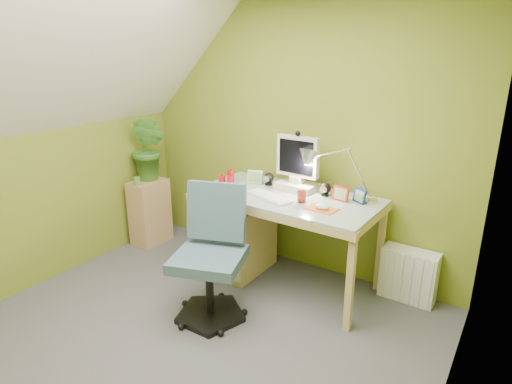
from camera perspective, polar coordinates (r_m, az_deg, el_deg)
The scene contains 23 objects.
floor at distance 3.15m, azimuth -10.68°, elevation -19.97°, with size 3.20×3.20×0.01m, color #515156.
wall_back at distance 3.84m, azimuth 4.95°, elevation 7.32°, with size 3.20×0.01×2.40m, color olive.
wall_left at distance 3.87m, azimuth -29.31°, elevation 5.12°, with size 0.01×3.20×2.40m, color olive.
wall_right at distance 1.88m, azimuth 25.00°, elevation -6.29°, with size 0.01×3.20×2.40m, color olive.
slope_ceiling at distance 3.28m, azimuth -25.96°, elevation 15.19°, with size 1.10×3.20×1.10m, color white.
desk at distance 3.65m, azimuth 3.93°, elevation -6.42°, with size 1.50×0.75×0.80m, color tan, non-canonical shape.
monitor at distance 3.58m, azimuth 5.59°, elevation 4.63°, with size 0.41×0.24×0.56m, color beige, non-canonical shape.
speaker_left at distance 3.75m, azimuth 1.69°, elevation 1.75°, with size 0.09×0.09×0.11m, color black, non-canonical shape.
speaker_right at distance 3.51m, azimuth 9.22°, elevation 0.36°, with size 0.09×0.09×0.11m, color black, non-canonical shape.
keyboard at distance 3.42m, azimuth 1.76°, elevation -0.66°, with size 0.43×0.14×0.02m, color white.
mousepad at distance 3.23m, azimuth 8.74°, elevation -2.24°, with size 0.22×0.16×0.01m, color #D25620.
mouse at distance 3.22m, azimuth 8.76°, elevation -1.96°, with size 0.12×0.07×0.04m, color silver.
amber_tumbler at distance 3.34m, azimuth 6.10°, elevation -0.63°, with size 0.07×0.07×0.09m, color maroon.
candle_cluster at distance 3.81m, azimuth -3.73°, elevation 1.99°, with size 0.15×0.13×0.11m, color red, non-canonical shape.
photo_frame_red at distance 3.42m, azimuth 11.23°, elevation -0.20°, with size 0.14×0.02×0.12m, color red.
photo_frame_blue at distance 3.41m, azimuth 13.65°, elevation -0.48°, with size 0.13×0.02×0.11m, color navy.
photo_frame_green at distance 3.80m, azimuth -0.14°, elevation 2.04°, with size 0.14×0.02×0.12m, color #B7D190.
desk_lamp at distance 3.39m, azimuth 12.35°, elevation 4.06°, with size 0.58×0.25×0.63m, color #B4B4B8, non-canonical shape.
side_ledge at distance 4.58m, azimuth -13.95°, elevation -2.59°, with size 0.25×0.38×0.67m, color tan.
potted_plant at distance 4.43m, azimuth -14.11°, elevation 5.60°, with size 0.36×0.29×0.65m, color #3F7727.
green_cup at distance 4.36m, azimuth -15.57°, elevation 1.41°, with size 0.06×0.06×0.08m, color #588D3B.
task_chair at distance 3.16m, azimuth -6.36°, elevation -8.55°, with size 0.56×0.56×1.01m, color #3F5868, non-canonical shape.
radiator at distance 3.71m, azimuth 19.68°, elevation -10.37°, with size 0.43×0.17×0.43m, color white.
Camera 1 is at (1.79, -1.72, 1.93)m, focal length 30.00 mm.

